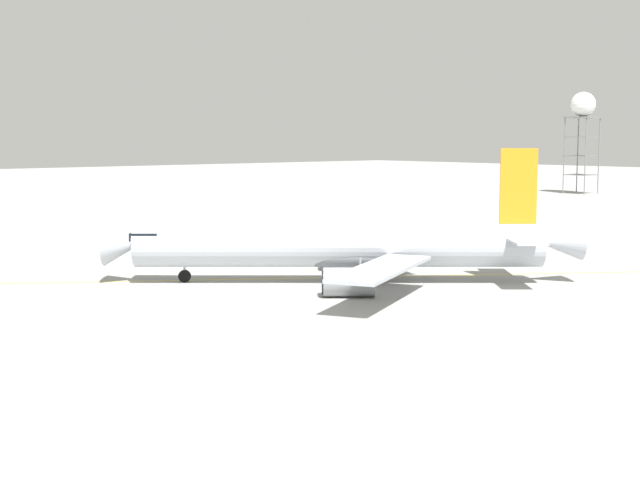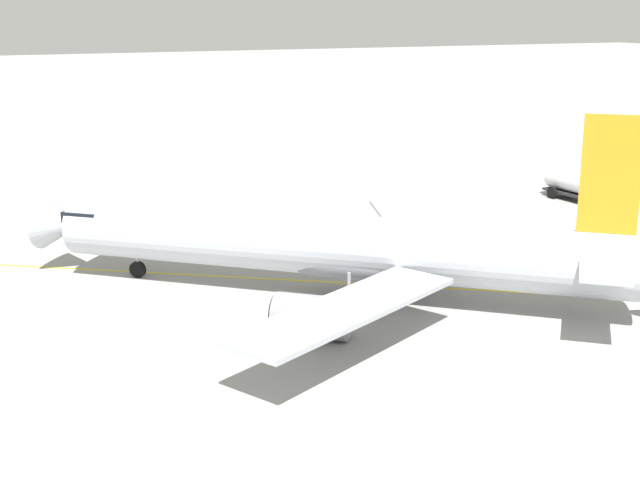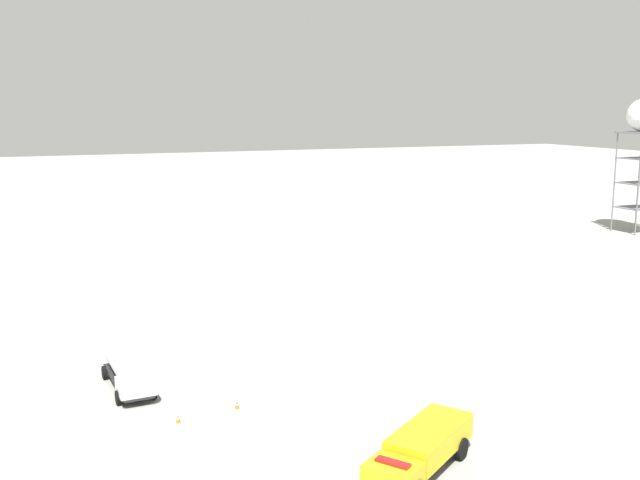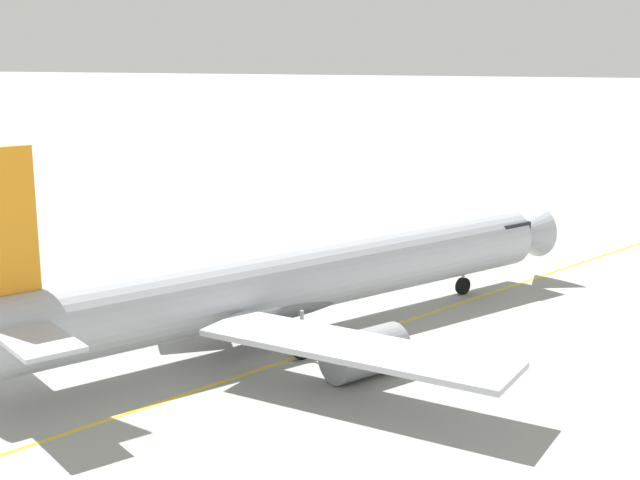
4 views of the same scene
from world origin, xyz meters
The scene contains 4 objects.
fire_tender_truck centered at (-44.25, 5.20, 1.53)m, with size 9.53×7.85×2.50m.
fuel_tanker_truck centered at (-29.68, -15.81, 1.56)m, with size 3.34×8.85×2.87m.
safety_cone_near centered at (-32.01, -7.50, 0.28)m, with size 0.36×0.36×0.55m.
safety_cone_mid centered at (-36.53, -8.33, 0.28)m, with size 0.36×0.36×0.55m.
Camera 3 is at (-22.45, 42.03, 22.07)m, focal length 42.05 mm.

